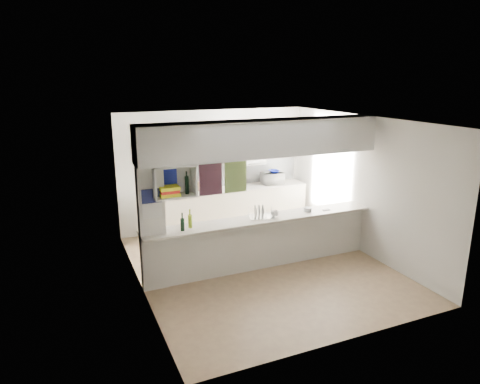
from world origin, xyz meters
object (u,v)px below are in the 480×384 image
bowl (274,171)px  wine_bottles (186,222)px  microwave (273,178)px  dish_rack (261,212)px

bowl → wine_bottles: bowl is taller
bowl → wine_bottles: 3.39m
microwave → wine_bottles: (-2.64, -2.10, -0.02)m
dish_rack → wine_bottles: wine_bottles is taller
bowl → wine_bottles: bearing=-141.9°
bowl → dish_rack: 2.41m
dish_rack → wine_bottles: (-1.36, -0.07, 0.02)m
microwave → wine_bottles: 3.37m
microwave → bowl: size_ratio=2.04×
microwave → bowl: bearing=159.8°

